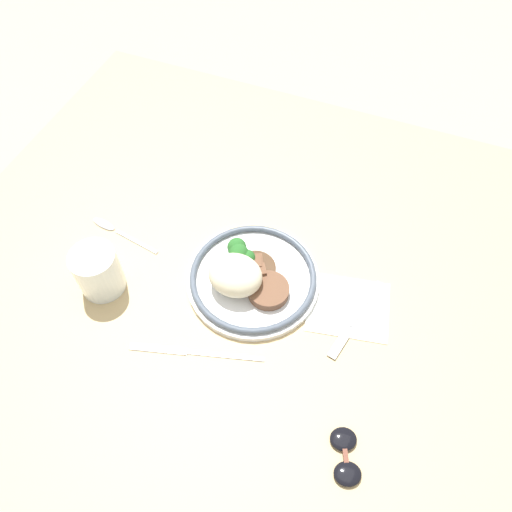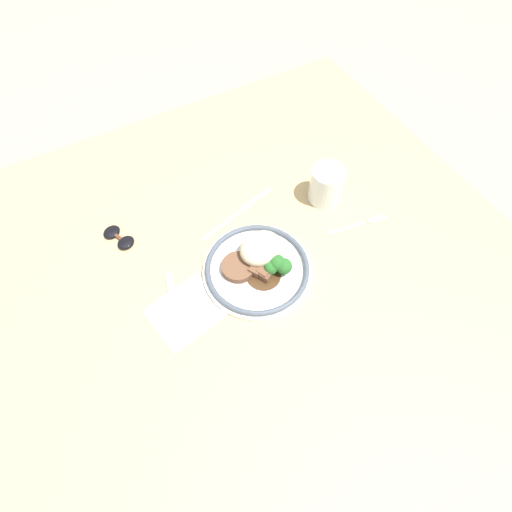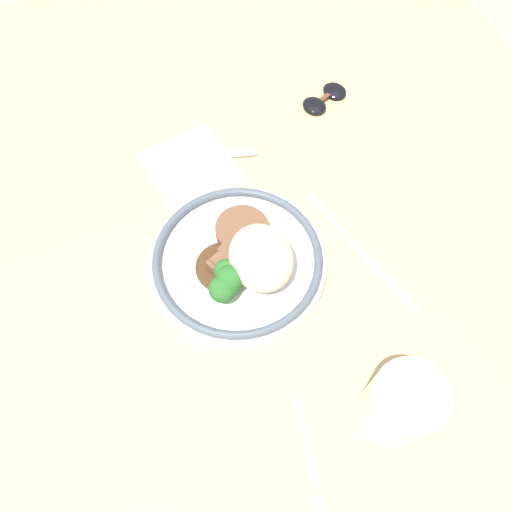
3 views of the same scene
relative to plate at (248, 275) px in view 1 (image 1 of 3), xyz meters
The scene contains 9 objects.
ground_plane 0.09m from the plate, 144.50° to the left, with size 8.00×8.00×0.00m, color tan.
dining_table 0.07m from the plate, 144.50° to the left, with size 1.31×1.16×0.05m.
napkin 0.19m from the plate, behind, with size 0.17×0.15×0.00m.
plate is the anchor object (origin of this frame).
juice_glass 0.27m from the plate, 23.12° to the left, with size 0.08×0.08×0.09m.
fork 0.20m from the plate, behind, with size 0.05×0.18×0.00m.
knife 0.17m from the plate, 77.41° to the left, with size 0.23×0.07×0.00m.
spoon 0.30m from the plate, ahead, with size 0.16×0.04×0.01m.
sunglasses 0.35m from the plate, 137.13° to the left, with size 0.07×0.10×0.01m.
Camera 1 is at (-0.15, 0.42, 0.84)m, focal length 35.00 mm.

